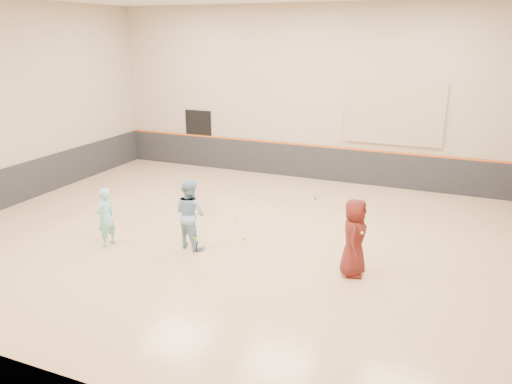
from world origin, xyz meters
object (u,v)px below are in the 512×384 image
at_px(girl, 106,217).
at_px(spare_racket, 315,195).
at_px(instructor, 190,214).
at_px(young_man, 354,237).

xyz_separation_m(girl, spare_racket, (3.65, 5.77, -0.72)).
bearing_deg(girl, instructor, 117.15).
distance_m(instructor, young_man, 3.98).
relative_size(girl, young_man, 0.85).
relative_size(young_man, spare_racket, 2.64).
bearing_deg(spare_racket, instructor, -108.64).
bearing_deg(spare_racket, young_man, -65.40).
height_order(young_man, spare_racket, young_man).
relative_size(girl, spare_racket, 2.26).
bearing_deg(spare_racket, girl, -122.36).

